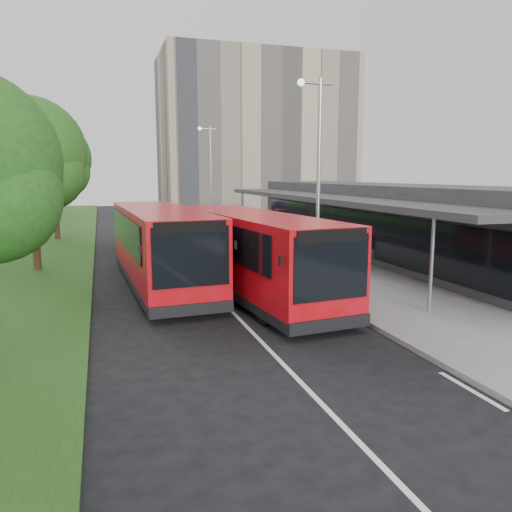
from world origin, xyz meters
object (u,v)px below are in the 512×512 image
Objects in this scene: bus_second at (160,247)px; tree_mid at (30,160)px; lamp_post_near at (317,170)px; bus_main at (254,254)px; lamp_post_far at (210,172)px; tree_far at (53,163)px; litter_bin at (277,246)px; bollard at (236,230)px; car_near at (164,212)px; car_far at (129,209)px.

tree_mid is at bearing 133.89° from bus_second.
lamp_post_near reaches higher than bus_main.
lamp_post_far is 19.04m from bus_second.
tree_far is 10.36× the size of litter_bin.
lamp_post_far is at bearing 49.32° from tree_mid.
litter_bin is at bearing 81.02° from lamp_post_near.
tree_mid is at bearing -90.00° from tree_far.
tree_far is at bearing 138.53° from litter_bin.
lamp_post_far is 10.13× the size of litter_bin.
bollard is at bearing 71.42° from bus_main.
tree_far is 22.07m from lamp_post_near.
tree_mid is 0.71× the size of bus_second.
bus_second is at bearing -108.30° from lamp_post_far.
lamp_post_near is 35.16m from car_near.
lamp_post_near is 0.71× the size of bus_second.
tree_far reaches higher than litter_bin.
bus_second reaches higher than bollard.
bus_main is 0.98× the size of bus_second.
tree_mid is 16.20m from bollard.
litter_bin is at bearing -89.08° from bollard.
car_near reaches higher than litter_bin.
tree_mid is 9.18× the size of bollard.
lamp_post_far is (11.13, 0.95, -0.56)m from tree_far.
lamp_post_far is at bearing -89.77° from car_far.
tree_mid is 10.20× the size of litter_bin.
car_far reaches higher than bollard.
car_near is at bearing 96.44° from litter_bin.
bollard is (1.14, -3.42, -4.13)m from lamp_post_far.
lamp_post_far reaches higher than bollard.
bus_second is (-5.90, -17.84, -3.09)m from lamp_post_far.
bus_second is (5.23, -4.89, -3.57)m from tree_mid.
lamp_post_far reaches higher than litter_bin.
tree_far is 13.37m from bollard.
car_near is (-2.89, 18.31, 0.07)m from bollard.
car_far is (-6.27, 33.95, 0.02)m from litter_bin.
litter_bin is 34.53m from car_far.
car_far is (-4.99, 22.04, -4.15)m from lamp_post_far.
bollard is 0.25× the size of car_far.
lamp_post_far is at bearing 76.58° from bus_main.
bollard is at bearing 37.81° from tree_mid.
tree_far is 18.05m from bus_second.
litter_bin is 8.49m from bollard.
bus_main is (-2.76, -20.64, -3.13)m from lamp_post_far.
bollard is (1.14, 16.58, -4.13)m from lamp_post_near.
bus_second is 2.94× the size of car_near.
bus_second is at bearing -103.83° from car_far.
car_near is (9.38, 27.83, -4.54)m from tree_mid.
car_near reaches higher than bollard.
lamp_post_near reaches higher than tree_mid.
tree_far is at bearing -175.13° from lamp_post_far.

